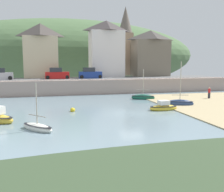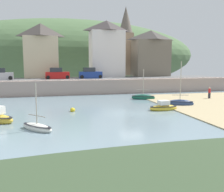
{
  "view_description": "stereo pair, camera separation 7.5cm",
  "coord_description": "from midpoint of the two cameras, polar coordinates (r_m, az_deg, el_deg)",
  "views": [
    {
      "loc": [
        -8.7,
        -25.95,
        5.5
      ],
      "look_at": [
        -1.38,
        3.39,
        1.42
      ],
      "focal_mm": 41.74,
      "sensor_mm": 36.0,
      "label": 1
    },
    {
      "loc": [
        -8.63,
        -25.97,
        5.5
      ],
      "look_at": [
        -1.38,
        3.39,
        1.42
      ],
      "focal_mm": 41.74,
      "sensor_mm": 36.0,
      "label": 2
    }
  ],
  "objects": [
    {
      "name": "ground",
      "position": [
        19.97,
        17.18,
        -8.17
      ],
      "size": [
        48.0,
        41.0,
        0.61
      ],
      "color": "gray"
    },
    {
      "name": "quay_seawall",
      "position": [
        44.51,
        -2.58,
        2.32
      ],
      "size": [
        48.0,
        9.4,
        2.4
      ],
      "color": "gray",
      "rests_on": "ground"
    },
    {
      "name": "hillside_backdrop",
      "position": [
        81.4,
        -9.74,
        8.8
      ],
      "size": [
        80.0,
        44.0,
        20.73
      ],
      "color": "#4D6A42",
      "rests_on": "ground"
    },
    {
      "name": "waterfront_building_left",
      "position": [
        51.21,
        -15.2,
        9.67
      ],
      "size": [
        6.41,
        5.27,
        10.03
      ],
      "color": "beige",
      "rests_on": "ground"
    },
    {
      "name": "waterfront_building_centre",
      "position": [
        52.51,
        -1.14,
        10.39
      ],
      "size": [
        6.78,
        4.88,
        10.98
      ],
      "color": "white",
      "rests_on": "ground"
    },
    {
      "name": "waterfront_building_right",
      "position": [
        55.29,
        8.49,
        9.31
      ],
      "size": [
        7.43,
        5.1,
        9.35
      ],
      "color": "#726959",
      "rests_on": "ground"
    },
    {
      "name": "church_with_spire",
      "position": [
        57.81,
        3.06,
        12.12
      ],
      "size": [
        3.0,
        3.0,
        14.7
      ],
      "color": "tan",
      "rests_on": "ground"
    },
    {
      "name": "motorboat_with_cabin",
      "position": [
        21.8,
        -15.98,
        -6.57
      ],
      "size": [
        2.88,
        3.11,
        3.96
      ],
      "rotation": [
        0.0,
        0.0,
        -0.85
      ],
      "color": "white",
      "rests_on": "ground"
    },
    {
      "name": "sailboat_white_hull",
      "position": [
        29.95,
        11.29,
        -2.44
      ],
      "size": [
        3.36,
        1.42,
        1.27
      ],
      "rotation": [
        0.0,
        0.0,
        0.03
      ],
      "color": "gold",
      "rests_on": "ground"
    },
    {
      "name": "sailboat_blue_trim",
      "position": [
        38.03,
        6.9,
        -0.25
      ],
      "size": [
        3.58,
        2.38,
        4.55
      ],
      "rotation": [
        0.0,
        0.0,
        -0.39
      ],
      "color": "#16553E",
      "rests_on": "ground"
    },
    {
      "name": "dinghy_open_wooden",
      "position": [
        33.38,
        14.72,
        -1.49
      ],
      "size": [
        3.52,
        2.14,
        5.69
      ],
      "rotation": [
        0.0,
        0.0,
        -0.35
      ],
      "color": "navy",
      "rests_on": "ground"
    },
    {
      "name": "parked_car_near_slipway",
      "position": [
        47.34,
        -23.27,
        4.27
      ],
      "size": [
        4.21,
        2.0,
        1.95
      ],
      "rotation": [
        0.0,
        0.0,
        0.07
      ],
      "color": "#B3B2B8",
      "rests_on": "ground"
    },
    {
      "name": "parked_car_by_wall",
      "position": [
        46.74,
        -11.86,
        4.7
      ],
      "size": [
        4.14,
        1.82,
        1.95
      ],
      "rotation": [
        0.0,
        0.0,
        -0.03
      ],
      "color": "#AF1716",
      "rests_on": "ground"
    },
    {
      "name": "parked_car_end_of_row",
      "position": [
        47.31,
        -4.77,
        4.87
      ],
      "size": [
        4.15,
        1.82,
        1.95
      ],
      "rotation": [
        0.0,
        0.0,
        -0.03
      ],
      "color": "navy",
      "rests_on": "ground"
    },
    {
      "name": "person_on_slipway",
      "position": [
        40.38,
        20.61,
        0.76
      ],
      "size": [
        0.34,
        0.34,
        1.62
      ],
      "color": "#282833",
      "rests_on": "ground"
    },
    {
      "name": "mooring_buoy",
      "position": [
        28.88,
        -8.55,
        -3.06
      ],
      "size": [
        0.54,
        0.54,
        0.54
      ],
      "color": "yellow",
      "rests_on": "ground"
    }
  ]
}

